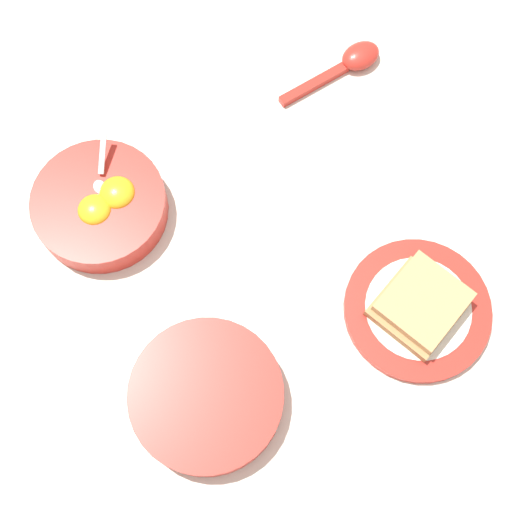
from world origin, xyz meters
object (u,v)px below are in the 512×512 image
at_px(toast_plate, 417,309).
at_px(toast_sandwich, 420,305).
at_px(egg_bowl, 100,205).
at_px(soup_spoon, 351,62).
at_px(congee_bowl, 206,396).

xyz_separation_m(toast_plate, toast_sandwich, (0.00, 0.00, 0.02)).
bearing_deg(toast_sandwich, egg_bowl, 43.54).
distance_m(toast_sandwich, soup_spoon, 0.36).
height_order(egg_bowl, soup_spoon, egg_bowl).
height_order(soup_spoon, congee_bowl, congee_bowl).
height_order(egg_bowl, toast_sandwich, egg_bowl).
bearing_deg(toast_sandwich, congee_bowl, 84.94).
xyz_separation_m(toast_plate, congee_bowl, (0.02, 0.28, 0.01)).
distance_m(egg_bowl, soup_spoon, 0.40).
distance_m(toast_plate, soup_spoon, 0.36).
bearing_deg(congee_bowl, toast_plate, -95.09).
bearing_deg(egg_bowl, congee_bowl, -177.63).
relative_size(toast_sandwich, congee_bowl, 0.70).
bearing_deg(toast_plate, congee_bowl, 84.91).
bearing_deg(congee_bowl, toast_sandwich, -95.06).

